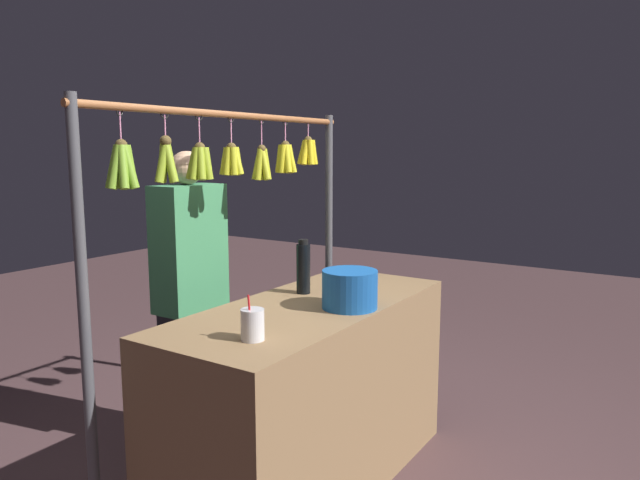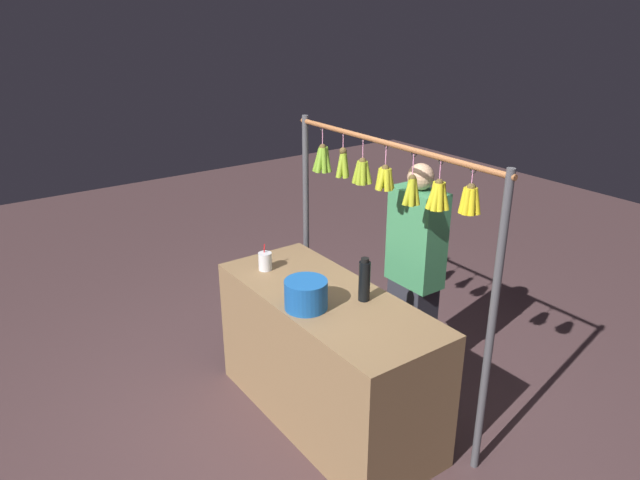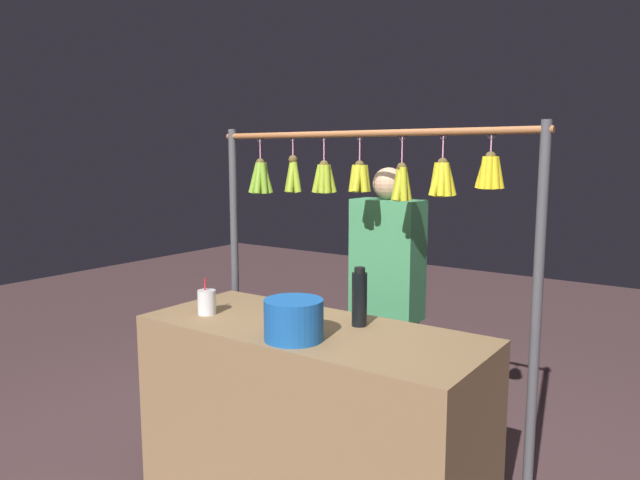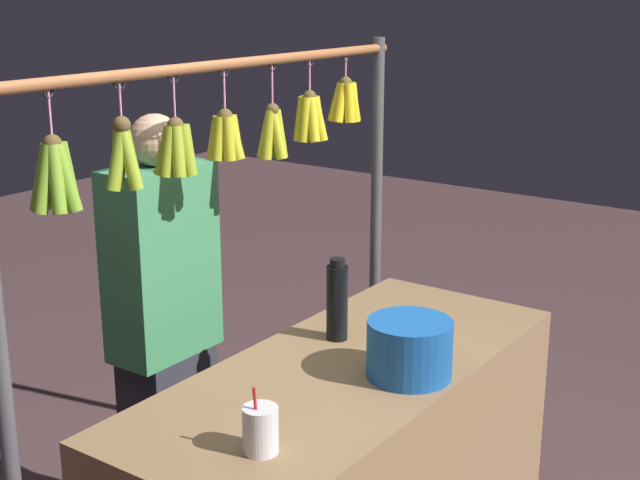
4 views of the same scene
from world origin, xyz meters
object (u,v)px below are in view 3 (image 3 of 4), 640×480
water_bottle (359,298)px  vendor_person (387,312)px  drink_cup (207,302)px  blue_bucket (294,320)px

water_bottle → vendor_person: 0.66m
water_bottle → drink_cup: 0.75m
blue_bucket → drink_cup: drink_cup is taller
water_bottle → vendor_person: vendor_person is taller
vendor_person → drink_cup: bearing=58.4°
water_bottle → blue_bucket: 0.35m
blue_bucket → vendor_person: (0.07, -0.92, -0.18)m
water_bottle → drink_cup: bearing=19.9°
drink_cup → vendor_person: 1.01m
water_bottle → vendor_person: size_ratio=0.17×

